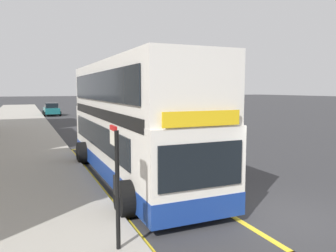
% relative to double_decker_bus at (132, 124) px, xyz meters
% --- Properties ---
extents(ground_plane, '(260.00, 260.00, 0.00)m').
position_rel_double_decker_bus_xyz_m(ground_plane, '(2.46, 26.36, -2.07)').
color(ground_plane, '#333335').
extents(pavement_near, '(6.00, 76.00, 0.14)m').
position_rel_double_decker_bus_xyz_m(pavement_near, '(-4.54, 26.36, -2.00)').
color(pavement_near, '#A39E93').
rests_on(pavement_near, ground).
extents(double_decker_bus, '(3.29, 11.04, 4.40)m').
position_rel_double_decker_bus_xyz_m(double_decker_bus, '(0.00, 0.00, 0.00)').
color(double_decker_bus, white).
rests_on(double_decker_bus, ground).
extents(bus_bay_markings, '(2.83, 14.28, 0.01)m').
position_rel_double_decker_bus_xyz_m(bus_bay_markings, '(-0.13, -0.20, -2.06)').
color(bus_bay_markings, yellow).
rests_on(bus_bay_markings, ground).
extents(bus_stop_sign, '(0.09, 0.51, 2.52)m').
position_rel_double_decker_bus_xyz_m(bus_stop_sign, '(-2.13, -5.78, -0.42)').
color(bus_stop_sign, black).
rests_on(bus_stop_sign, pavement_near).
extents(parked_car_teal_ahead, '(2.09, 4.20, 1.62)m').
position_rel_double_decker_bus_xyz_m(parked_car_teal_ahead, '(-0.48, 33.01, -1.27)').
color(parked_car_teal_ahead, '#196066').
rests_on(parked_car_teal_ahead, ground).
extents(parked_car_silver_distant, '(2.09, 4.20, 1.62)m').
position_rel_double_decker_bus_xyz_m(parked_car_silver_distant, '(7.01, 43.43, -1.27)').
color(parked_car_silver_distant, '#B2B5BA').
rests_on(parked_car_silver_distant, ground).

